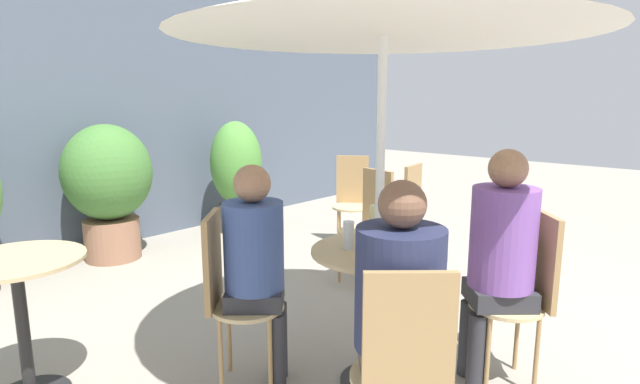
{
  "coord_description": "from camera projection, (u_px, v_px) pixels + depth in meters",
  "views": [
    {
      "loc": [
        -2.24,
        -1.36,
        1.51
      ],
      "look_at": [
        -0.21,
        0.44,
        0.99
      ],
      "focal_mm": 28.0,
      "sensor_mm": 36.0,
      "label": 1
    }
  ],
  "objects": [
    {
      "name": "ground_plane",
      "position": [
        403.0,
        369.0,
        2.81
      ],
      "size": [
        20.0,
        20.0,
        0.0
      ],
      "primitive_type": "plane",
      "color": "gray"
    },
    {
      "name": "storefront_wall",
      "position": [
        94.0,
        98.0,
        4.87
      ],
      "size": [
        10.0,
        0.06,
        3.0
      ],
      "color": "#4C5666",
      "rests_on": "ground_plane"
    },
    {
      "name": "cafe_table_near",
      "position": [
        378.0,
        284.0,
        2.58
      ],
      "size": [
        0.69,
        0.69,
        0.74
      ],
      "color": "black",
      "rests_on": "ground_plane"
    },
    {
      "name": "cafe_table_far",
      "position": [
        19.0,
        298.0,
        2.45
      ],
      "size": [
        0.64,
        0.64,
        0.74
      ],
      "color": "black",
      "rests_on": "ground_plane"
    },
    {
      "name": "bistro_chair_0",
      "position": [
        229.0,
        286.0,
        2.58
      ],
      "size": [
        0.44,
        0.44,
        0.93
      ],
      "rotation": [
        0.0,
        0.0,
        0.74
      ],
      "color": "tan",
      "rests_on": "ground_plane"
    },
    {
      "name": "bistro_chair_1",
      "position": [
        404.0,
        364.0,
        1.83
      ],
      "size": [
        0.44,
        0.44,
        0.93
      ],
      "rotation": [
        0.0,
        0.0,
        -3.97
      ],
      "color": "tan",
      "rests_on": "ground_plane"
    },
    {
      "name": "bistro_chair_2",
      "position": [
        525.0,
        285.0,
        2.59
      ],
      "size": [
        0.44,
        0.44,
        0.93
      ],
      "rotation": [
        0.0,
        0.0,
        -2.4
      ],
      "color": "tan",
      "rests_on": "ground_plane"
    },
    {
      "name": "bistro_chair_3",
      "position": [
        404.0,
        207.0,
        4.44
      ],
      "size": [
        0.38,
        0.4,
        0.93
      ],
      "rotation": [
        0.0,
        0.0,
        3.29
      ],
      "color": "tan",
      "rests_on": "ground_plane"
    },
    {
      "name": "bistro_chair_4",
      "position": [
        352.0,
        194.0,
        5.02
      ],
      "size": [
        0.44,
        0.43,
        0.93
      ],
      "rotation": [
        0.0,
        0.0,
        5.34
      ],
      "color": "tan",
      "rests_on": "ground_plane"
    },
    {
      "name": "bistro_chair_5",
      "position": [
        370.0,
        217.0,
        4.07
      ],
      "size": [
        0.41,
        0.39,
        0.93
      ],
      "rotation": [
        0.0,
        0.0,
        4.53
      ],
      "color": "tan",
      "rests_on": "ground_plane"
    },
    {
      "name": "seated_person_0",
      "position": [
        256.0,
        257.0,
        2.55
      ],
      "size": [
        0.39,
        0.39,
        1.18
      ],
      "rotation": [
        0.0,
        0.0,
        0.74
      ],
      "color": "#2D2D33",
      "rests_on": "ground_plane"
    },
    {
      "name": "seated_person_1",
      "position": [
        398.0,
        305.0,
        1.94
      ],
      "size": [
        0.44,
        0.44,
        1.21
      ],
      "rotation": [
        0.0,
        0.0,
        2.31
      ],
      "color": "brown",
      "rests_on": "ground_plane"
    },
    {
      "name": "seated_person_2",
      "position": [
        500.0,
        249.0,
        2.56
      ],
      "size": [
        0.42,
        0.42,
        1.26
      ],
      "rotation": [
        0.0,
        0.0,
        3.88
      ],
      "color": "#2D2D33",
      "rests_on": "ground_plane"
    },
    {
      "name": "beer_glass_0",
      "position": [
        349.0,
        235.0,
        2.55
      ],
      "size": [
        0.06,
        0.06,
        0.15
      ],
      "color": "silver",
      "rests_on": "cafe_table_near"
    },
    {
      "name": "beer_glass_1",
      "position": [
        379.0,
        240.0,
        2.38
      ],
      "size": [
        0.07,
        0.07,
        0.19
      ],
      "color": "silver",
      "rests_on": "cafe_table_near"
    },
    {
      "name": "beer_glass_2",
      "position": [
        409.0,
        237.0,
        2.49
      ],
      "size": [
        0.07,
        0.07,
        0.16
      ],
      "color": "beige",
      "rests_on": "cafe_table_near"
    },
    {
      "name": "beer_glass_3",
      "position": [
        376.0,
        223.0,
        2.68
      ],
      "size": [
        0.07,
        0.07,
        0.2
      ],
      "color": "beige",
      "rests_on": "cafe_table_near"
    },
    {
      "name": "potted_plant_1",
      "position": [
        108.0,
        182.0,
        4.62
      ],
      "size": [
        0.8,
        0.8,
        1.27
      ],
      "color": "#93664C",
      "rests_on": "ground_plane"
    },
    {
      "name": "potted_plant_2",
      "position": [
        236.0,
        172.0,
        5.64
      ],
      "size": [
        0.58,
        0.58,
        1.25
      ],
      "color": "#47423D",
      "rests_on": "ground_plane"
    },
    {
      "name": "umbrella",
      "position": [
        384.0,
        5.0,
        2.33
      ],
      "size": [
        2.03,
        2.03,
        2.08
      ],
      "color": "silver",
      "rests_on": "ground_plane"
    }
  ]
}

